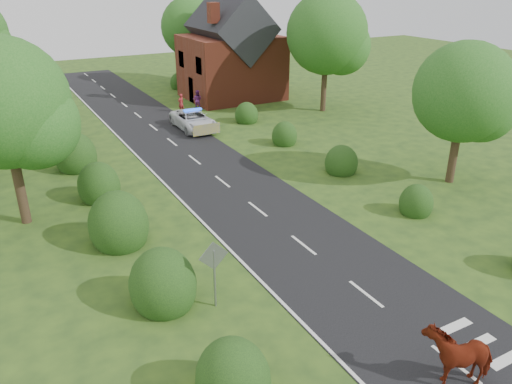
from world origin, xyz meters
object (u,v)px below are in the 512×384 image
road_sign (214,265)px  pedestrian_red (181,103)px  police_van (193,120)px  pedestrian_purple (197,100)px  cow (457,356)px

road_sign → pedestrian_red: road_sign is taller
police_van → pedestrian_red: (0.97, 4.99, 0.08)m
road_sign → pedestrian_red: 26.63m
police_van → pedestrian_red: bearing=79.5°
road_sign → pedestrian_purple: road_sign is taller
cow → road_sign: bearing=-127.3°
police_van → cow: bearing=-95.9°
road_sign → cow: size_ratio=1.18×
police_van → pedestrian_red: size_ratio=3.25×
cow → pedestrian_purple: size_ratio=1.33×
road_sign → cow: bearing=-54.2°
road_sign → police_van: road_sign is taller
pedestrian_purple → police_van: bearing=103.2°
pedestrian_red → pedestrian_purple: 1.59m
police_van → pedestrian_red: pedestrian_red is taller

